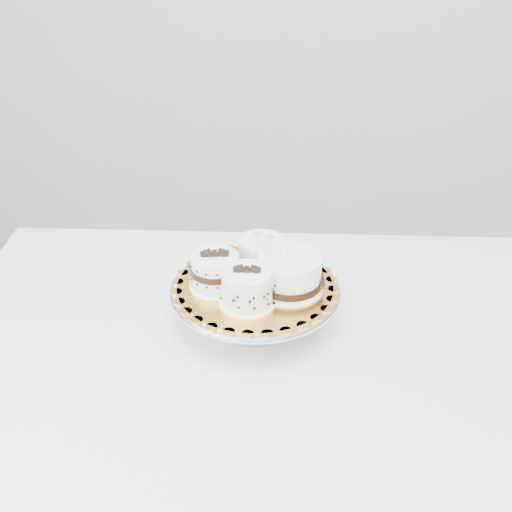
# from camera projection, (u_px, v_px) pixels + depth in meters

# --- Properties ---
(table) EXTENTS (1.28, 0.88, 0.75)m
(table) POSITION_uv_depth(u_px,v_px,m) (259.00, 367.00, 1.27)
(table) COLOR white
(table) RESTS_ON floor
(cake_stand) EXTENTS (0.33, 0.33, 0.09)m
(cake_stand) POSITION_uv_depth(u_px,v_px,m) (255.00, 299.00, 1.24)
(cake_stand) COLOR gray
(cake_stand) RESTS_ON table
(cake_board) EXTENTS (0.32, 0.32, 0.00)m
(cake_board) POSITION_uv_depth(u_px,v_px,m) (255.00, 286.00, 1.23)
(cake_board) COLOR gold
(cake_board) RESTS_ON cake_stand
(cake_swirl) EXTENTS (0.10, 0.10, 0.08)m
(cake_swirl) POSITION_uv_depth(u_px,v_px,m) (247.00, 288.00, 1.16)
(cake_swirl) COLOR white
(cake_swirl) RESTS_ON cake_board
(cake_banded) EXTENTS (0.10, 0.10, 0.08)m
(cake_banded) POSITION_uv_depth(u_px,v_px,m) (215.00, 272.00, 1.21)
(cake_banded) COLOR white
(cake_banded) RESTS_ON cake_board
(cake_dots) EXTENTS (0.11, 0.11, 0.07)m
(cake_dots) POSITION_uv_depth(u_px,v_px,m) (261.00, 254.00, 1.26)
(cake_dots) COLOR white
(cake_dots) RESTS_ON cake_board
(cake_ribbon) EXTENTS (0.14, 0.13, 0.07)m
(cake_ribbon) POSITION_uv_depth(u_px,v_px,m) (290.00, 273.00, 1.20)
(cake_ribbon) COLOR white
(cake_ribbon) RESTS_ON cake_board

